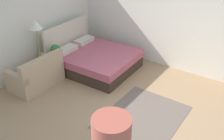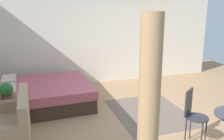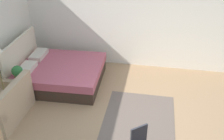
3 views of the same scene
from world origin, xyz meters
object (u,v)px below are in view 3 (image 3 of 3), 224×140
couch (6,107)px  bed (58,72)px  potted_plant (18,73)px  vase (21,72)px  nightstand (22,87)px

couch → bed: bearing=-20.5°
bed → couch: bearing=159.5°
bed → potted_plant: (-0.84, 0.63, 0.41)m
bed → potted_plant: size_ratio=5.85×
potted_plant → vase: potted_plant is taller
vase → nightstand: bearing=-167.5°
bed → vase: 0.96m
couch → potted_plant: size_ratio=3.35×
potted_plant → vase: 0.26m
nightstand → vase: 0.35m
couch → vase: (0.96, 0.09, 0.29)m
bed → potted_plant: 1.13m
bed → nightstand: (-0.74, 0.65, -0.04)m
couch → nightstand: size_ratio=2.54×
potted_plant → couch: bearing=-176.9°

